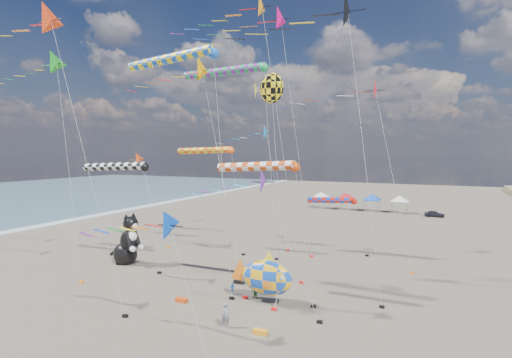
{
  "coord_description": "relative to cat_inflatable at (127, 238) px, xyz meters",
  "views": [
    {
      "loc": [
        15.7,
        -17.99,
        11.52
      ],
      "look_at": [
        1.8,
        12.0,
        9.21
      ],
      "focal_mm": 28.0,
      "sensor_mm": 36.0,
      "label": 1
    }
  ],
  "objects": [
    {
      "name": "ground",
      "position": [
        13.11,
        -12.88,
        -2.67
      ],
      "size": [
        260.0,
        260.0,
        0.0
      ],
      "primitive_type": "plane",
      "color": "brown",
      "rests_on": "ground"
    },
    {
      "name": "delta_kite_0",
      "position": [
        10.81,
        10.48,
        23.31
      ],
      "size": [
        17.4,
        2.86,
        27.69
      ],
      "color": "#D9076B",
      "rests_on": "ground"
    },
    {
      "name": "delta_kite_1",
      "position": [
        10.67,
        -3.59,
        15.18
      ],
      "size": [
        11.38,
        2.2,
        19.26
      ],
      "color": "#FFA703",
      "rests_on": "ground"
    },
    {
      "name": "delta_kite_2",
      "position": [
        3.64,
        -10.24,
        17.73
      ],
      "size": [
        14.76,
        2.51,
        21.95
      ],
      "color": "#F13C13",
      "rests_on": "ground"
    },
    {
      "name": "delta_kite_3",
      "position": [
        20.7,
        -1.02,
        19.17
      ],
      "size": [
        15.74,
        3.1,
        23.61
      ],
      "color": "black",
      "rests_on": "ground"
    },
    {
      "name": "delta_kite_4",
      "position": [
        -3.76,
        -6.3,
        16.38
      ],
      "size": [
        11.44,
        2.27,
        20.49
      ],
      "color": "#1A9A20",
      "rests_on": "ground"
    },
    {
      "name": "delta_kite_5",
      "position": [
        21.89,
        8.59,
        14.56
      ],
      "size": [
        13.63,
        2.46,
        18.75
      ],
      "color": "red",
      "rests_on": "ground"
    },
    {
      "name": "delta_kite_6",
      "position": [
        13.37,
        -13.2,
        4.2
      ],
      "size": [
        10.54,
        2.01,
        8.2
      ],
      "color": "#0843C3",
      "rests_on": "ground"
    },
    {
      "name": "delta_kite_7",
      "position": [
        -4.49,
        7.16,
        7.58
      ],
      "size": [
        8.74,
        1.76,
        11.48
      ],
      "color": "#EC450F",
      "rests_on": "ground"
    },
    {
      "name": "delta_kite_8",
      "position": [
        16.92,
        -5.51,
        6.5
      ],
      "size": [
        9.77,
        1.87,
        10.43
      ],
      "color": "purple",
      "rests_on": "ground"
    },
    {
      "name": "delta_kite_9",
      "position": [
        12.53,
        1.66,
        21.02
      ],
      "size": [
        13.46,
        2.22,
        25.14
      ],
      "color": "orange",
      "rests_on": "ground"
    },
    {
      "name": "delta_kite_10",
      "position": [
        9.58,
        11.77,
        10.73
      ],
      "size": [
        8.94,
        1.98,
        14.71
      ],
      "color": "#1C71B8",
      "rests_on": "ground"
    },
    {
      "name": "windsock_0",
      "position": [
        16.26,
        -3.07,
        7.63
      ],
      "size": [
        8.12,
        0.74,
        10.73
      ],
      "color": "#CE430E",
      "rests_on": "ground"
    },
    {
      "name": "windsock_1",
      "position": [
        7.5,
        7.8,
        17.5
      ],
      "size": [
        11.25,
        0.97,
        20.7
      ],
      "color": "#1B9950",
      "rests_on": "ground"
    },
    {
      "name": "windsock_2",
      "position": [
        0.16,
        -1.28,
        7.32
      ],
      "size": [
        9.3,
        0.8,
        10.43
      ],
      "color": "black",
      "rests_on": "ground"
    },
    {
      "name": "windsock_3",
      "position": [
        18.01,
        13.33,
        3.29
      ],
      "size": [
        6.92,
        0.71,
        6.36
      ],
      "color": "red",
      "rests_on": "ground"
    },
    {
      "name": "windsock_4",
      "position": [
        4.71,
        8.05,
        8.88
      ],
      "size": [
        8.52,
        0.75,
        11.98
      ],
      "color": "#FF5615",
      "rests_on": "ground"
    },
    {
      "name": "windsock_5",
      "position": [
        9.14,
        -4.16,
        16.2
      ],
      "size": [
        9.98,
        0.83,
        19.36
      ],
      "color": "blue",
      "rests_on": "ground"
    },
    {
      "name": "angelfish_kite",
      "position": [
        15.08,
        1.54,
        14.18
      ],
      "size": [
        3.74,
        3.02,
        18.31
      ],
      "color": "yellow",
      "rests_on": "ground"
    },
    {
      "name": "cat_inflatable",
      "position": [
        0.0,
        0.0,
        0.0
      ],
      "size": [
        4.25,
        2.67,
        5.33
      ],
      "primitive_type": null,
      "rotation": [
        0.0,
        0.0,
        -0.18
      ],
      "color": "black",
      "rests_on": "ground"
    },
    {
      "name": "fish_inflatable",
      "position": [
        17.09,
        -3.77,
        -0.66
      ],
      "size": [
        5.39,
        2.05,
        4.07
      ],
      "color": "blue",
      "rests_on": "ground"
    },
    {
      "name": "person_adult",
      "position": [
        16.37,
        -8.72,
        -1.85
      ],
      "size": [
        0.7,
        0.69,
        1.63
      ],
      "primitive_type": "imported",
      "rotation": [
        0.0,
        0.0,
        0.74
      ],
      "color": "slate",
      "rests_on": "ground"
    },
    {
      "name": "child_green",
      "position": [
        15.9,
        -3.25,
        -2.04
      ],
      "size": [
        0.75,
        0.69,
        1.25
      ],
      "primitive_type": "imported",
      "rotation": [
        0.0,
        0.0,
        -0.47
      ],
      "color": "#1A7520",
      "rests_on": "ground"
    },
    {
      "name": "child_blue",
      "position": [
        13.87,
        -3.21,
        -2.2
      ],
      "size": [
        0.58,
        0.51,
        0.94
      ],
      "primitive_type": "imported",
      "rotation": [
        0.0,
        0.0,
        0.64
      ],
      "color": "blue",
      "rests_on": "ground"
    },
    {
      "name": "kite_bag_0",
      "position": [
        11.11,
        -6.26,
        -2.52
      ],
      "size": [
        0.9,
        0.44,
        0.3
      ],
      "primitive_type": "cube",
      "color": "#CE3E0E",
      "rests_on": "ground"
    },
    {
      "name": "kite_bag_1",
      "position": [
        18.79,
        -8.63,
        -2.52
      ],
      "size": [
        0.9,
        0.44,
        0.3
      ],
      "primitive_type": "cube",
      "color": "orange",
      "rests_on": "ground"
    },
    {
      "name": "kite_bag_2",
      "position": [
        13.15,
        -0.62,
        -2.52
      ],
      "size": [
        0.9,
        0.44,
        0.3
      ],
      "primitive_type": "cube",
      "color": "black",
      "rests_on": "ground"
    },
    {
      "name": "tent_row",
      "position": [
        14.61,
        47.12,
        0.48
      ],
      "size": [
        19.2,
        4.2,
        3.8
      ],
      "color": "silver",
      "rests_on": "ground"
    },
    {
      "name": "parked_car",
      "position": [
        28.08,
        45.12,
        -2.11
      ],
      "size": [
        3.38,
        1.56,
        1.12
      ],
      "primitive_type": "imported",
      "rotation": [
        0.0,
        0.0,
        1.64
      ],
      "color": "#26262D",
      "rests_on": "ground"
    }
  ]
}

